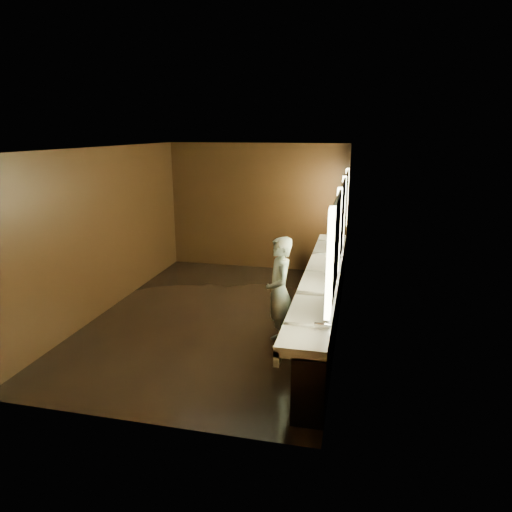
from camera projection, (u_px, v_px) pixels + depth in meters
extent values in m
plane|color=black|center=(219.00, 316.00, 7.77)|extent=(6.00, 6.00, 0.00)
cube|color=#2D2D2B|center=(215.00, 148.00, 7.03)|extent=(4.00, 6.00, 0.02)
cube|color=black|center=(257.00, 207.00, 10.22)|extent=(4.00, 0.02, 2.80)
cube|color=black|center=(127.00, 301.00, 4.58)|extent=(4.00, 0.02, 2.80)
cube|color=black|center=(105.00, 230.00, 7.83)|extent=(0.02, 6.00, 2.80)
cube|color=black|center=(342.00, 243.00, 6.97)|extent=(0.02, 6.00, 2.80)
cube|color=black|center=(327.00, 302.00, 7.28)|extent=(0.36, 5.40, 0.81)
cube|color=white|center=(322.00, 276.00, 7.18)|extent=(0.55, 5.40, 0.12)
cube|color=white|center=(306.00, 279.00, 7.25)|extent=(0.06, 5.40, 0.18)
cylinder|color=silver|center=(323.00, 324.00, 5.03)|extent=(0.18, 0.04, 0.04)
cylinder|color=silver|center=(331.00, 283.00, 6.41)|extent=(0.18, 0.04, 0.04)
cylinder|color=silver|center=(337.00, 256.00, 7.79)|extent=(0.18, 0.04, 0.04)
cylinder|color=silver|center=(341.00, 237.00, 9.17)|extent=(0.18, 0.04, 0.04)
cube|color=#FFF9B5|center=(330.00, 264.00, 4.63)|extent=(0.06, 0.22, 1.15)
cube|color=white|center=(336.00, 245.00, 5.38)|extent=(0.03, 1.32, 1.15)
cube|color=#FFF9B5|center=(338.00, 231.00, 6.14)|extent=(0.06, 0.23, 1.15)
cube|color=white|center=(342.00, 220.00, 6.88)|extent=(0.03, 1.32, 1.15)
cube|color=#FFF9B5|center=(343.00, 211.00, 7.64)|extent=(0.06, 0.23, 1.15)
cube|color=white|center=(346.00, 204.00, 8.39)|extent=(0.03, 1.32, 1.15)
cube|color=#FFF9B5|center=(346.00, 198.00, 9.14)|extent=(0.06, 0.22, 1.15)
imported|color=#84BDC5|center=(279.00, 292.00, 6.56)|extent=(0.56, 0.69, 1.62)
cylinder|color=black|center=(302.00, 343.00, 6.25)|extent=(0.33, 0.33, 0.50)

